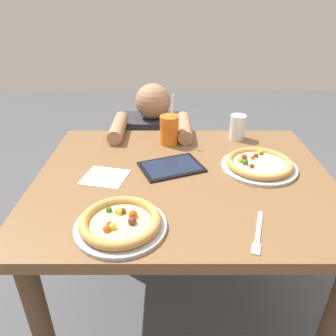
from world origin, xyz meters
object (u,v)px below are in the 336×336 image
fork (258,234)px  diner_seated (154,168)px  tablet (171,167)px  pizza_near (120,223)px  pizza_far (259,164)px  drink_cup_colored (169,130)px  water_cup_clear (237,127)px

fork → diner_seated: bearing=109.5°
fork → tablet: tablet is taller
pizza_near → diner_seated: bearing=86.4°
fork → tablet: bearing=121.6°
pizza_far → fork: bearing=-103.9°
pizza_near → pizza_far: (0.51, 0.38, -0.00)m
drink_cup_colored → water_cup_clear: size_ratio=2.00×
diner_seated → water_cup_clear: bearing=-33.8°
drink_cup_colored → diner_seated: drink_cup_colored is taller
pizza_near → water_cup_clear: water_cup_clear is taller
water_cup_clear → fork: (-0.07, -0.70, -0.06)m
pizza_near → drink_cup_colored: drink_cup_colored is taller
pizza_near → pizza_far: bearing=36.6°
tablet → fork: bearing=-58.4°
drink_cup_colored → pizza_near: bearing=-103.5°
fork → tablet: (-0.25, 0.41, 0.00)m
tablet → pizza_far: bearing=-0.3°
drink_cup_colored → diner_seated: bearing=104.9°
pizza_far → fork: (-0.10, -0.41, -0.02)m
pizza_far → diner_seated: (-0.45, 0.57, -0.33)m
fork → water_cup_clear: bearing=84.6°
pizza_far → drink_cup_colored: bearing=146.0°
drink_cup_colored → fork: (0.26, -0.65, -0.07)m
drink_cup_colored → water_cup_clear: drink_cup_colored is taller
diner_seated → drink_cup_colored: bearing=-75.1°
water_cup_clear → tablet: size_ratio=0.41×
pizza_near → water_cup_clear: bearing=55.0°
drink_cup_colored → water_cup_clear: bearing=9.8°
drink_cup_colored → water_cup_clear: 0.33m
pizza_far → tablet: (-0.35, 0.00, -0.01)m
pizza_near → fork: size_ratio=1.41×
drink_cup_colored → tablet: (0.01, -0.24, -0.06)m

